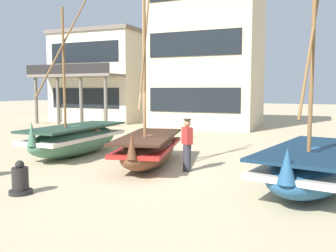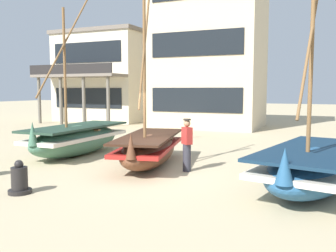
# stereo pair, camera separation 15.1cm
# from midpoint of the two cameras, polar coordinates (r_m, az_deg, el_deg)

# --- Properties ---
(ground_plane) EXTENTS (120.00, 120.00, 0.00)m
(ground_plane) POSITION_cam_midpoint_polar(r_m,az_deg,el_deg) (11.51, -1.66, -7.41)
(ground_plane) COLOR tan
(fishing_boat_near_left) EXTENTS (2.61, 4.81, 5.81)m
(fishing_boat_near_left) POSITION_cam_midpoint_polar(r_m,az_deg,el_deg) (12.60, -2.64, -3.51)
(fishing_boat_near_left) COLOR brown
(fishing_boat_near_left) RESTS_ON ground
(fishing_boat_centre_large) EXTENTS (2.95, 5.24, 6.29)m
(fishing_boat_centre_large) POSITION_cam_midpoint_polar(r_m,az_deg,el_deg) (10.27, 21.97, -5.91)
(fishing_boat_centre_large) COLOR #23517A
(fishing_boat_centre_large) RESTS_ON ground
(fishing_boat_far_right) EXTENTS (1.81, 5.03, 6.28)m
(fishing_boat_far_right) POSITION_cam_midpoint_polar(r_m,az_deg,el_deg) (15.03, -13.71, -1.92)
(fishing_boat_far_right) COLOR #427056
(fishing_boat_far_right) RESTS_ON ground
(fisherman_by_hull) EXTENTS (0.42, 0.40, 1.68)m
(fisherman_by_hull) POSITION_cam_midpoint_polar(r_m,az_deg,el_deg) (11.71, 3.32, -3.03)
(fisherman_by_hull) COLOR #33333D
(fisherman_by_hull) RESTS_ON ground
(capstan_winch) EXTENTS (0.57, 0.57, 0.85)m
(capstan_winch) POSITION_cam_midpoint_polar(r_m,az_deg,el_deg) (10.02, -21.61, -7.84)
(capstan_winch) COLOR black
(capstan_winch) RESTS_ON ground
(harbor_building_main) EXTENTS (7.48, 5.40, 10.88)m
(harbor_building_main) POSITION_cam_midpoint_polar(r_m,az_deg,el_deg) (26.06, 6.48, 11.93)
(harbor_building_main) COLOR beige
(harbor_building_main) RESTS_ON ground
(harbor_building_annex) EXTENTS (7.58, 9.03, 7.34)m
(harbor_building_annex) POSITION_cam_midpoint_polar(r_m,az_deg,el_deg) (32.14, -8.78, 7.53)
(harbor_building_annex) COLOR beige
(harbor_building_annex) RESTS_ON ground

